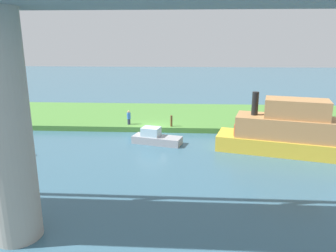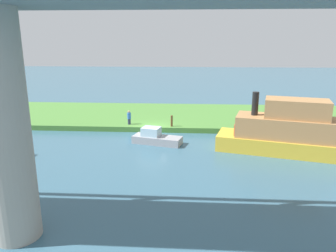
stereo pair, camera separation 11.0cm
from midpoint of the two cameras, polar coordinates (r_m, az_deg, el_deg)
ground_plane at (r=30.48m, az=-2.97°, el=-1.17°), size 160.00×160.00×0.00m
grassy_bank at (r=36.19m, az=-1.94°, el=1.83°), size 80.00×12.00×0.50m
bridge_pylon at (r=14.66m, az=-27.05°, el=-0.90°), size 2.01×2.01×9.68m
person_on_bank at (r=31.53m, az=-7.08°, el=1.54°), size 0.50×0.50×1.39m
mooring_post at (r=30.59m, az=0.50°, el=0.91°), size 0.20×0.20×1.06m
riverboat_paddlewheel at (r=26.20m, az=19.47°, el=-0.81°), size 9.55×5.26×4.64m
motorboat_red at (r=27.14m, az=-2.33°, el=-2.12°), size 4.35×2.48×1.37m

